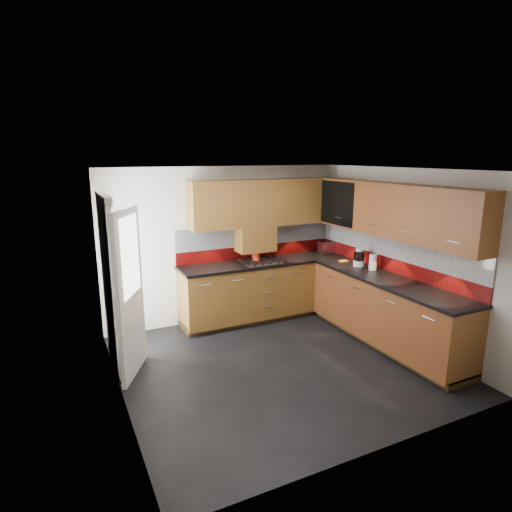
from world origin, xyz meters
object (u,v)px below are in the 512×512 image
gas_hob (260,261)px  food_processor (359,258)px  toaster (327,247)px  utensil_pot (256,254)px

gas_hob → food_processor: (1.22, -0.87, 0.11)m
toaster → food_processor: size_ratio=1.00×
gas_hob → food_processor: size_ratio=2.14×
utensil_pot → food_processor: utensil_pot is taller
gas_hob → food_processor: 1.50m
food_processor → toaster: bearing=85.0°
gas_hob → toaster: (1.30, 0.08, 0.08)m
utensil_pot → food_processor: 1.59m
gas_hob → toaster: size_ratio=2.15×
utensil_pot → toaster: (1.31, -0.06, -0.00)m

